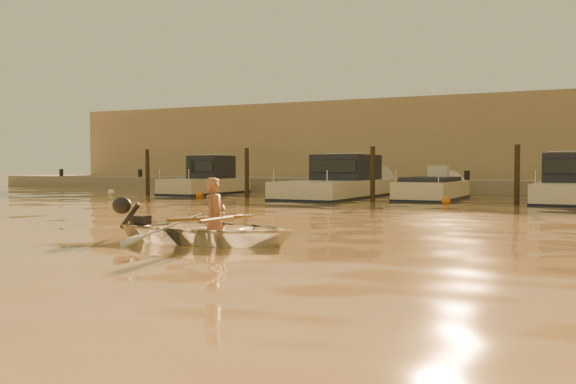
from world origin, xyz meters
The scene contains 20 objects.
ground_plane centered at (0.00, 0.00, 0.00)m, with size 160.00×160.00×0.00m, color #98653D.
dinghy centered at (1.37, 0.68, 0.20)m, with size 2.24×3.13×0.65m, color silver.
person centered at (1.47, 0.68, 0.40)m, with size 0.51×0.34×1.41m, color #9D634E.
outboard_motor centered at (-0.13, 0.66, 0.28)m, with size 0.90×0.40×0.70m, color black, non-canonical shape.
oar_port centered at (1.62, 0.68, 0.42)m, with size 0.06×0.06×2.10m, color brown.
oar_starboard centered at (1.42, 0.68, 0.42)m, with size 0.06×0.06×2.10m, color brown.
moored_boat_1 centered at (-8.96, 16.00, 0.62)m, with size 1.88×5.72×1.75m, color beige, non-canonical shape.
moored_boat_2 centered at (-2.38, 16.00, 0.62)m, with size 2.64×8.73×1.75m, color silver, non-canonical shape.
moored_boat_3 centered at (1.47, 16.00, 0.22)m, with size 1.91×5.56×0.95m, color beige, non-canonical shape.
moored_boat_4 centered at (6.25, 16.00, 0.62)m, with size 2.07×6.46×1.75m, color silver, non-canonical shape.
piling_0 centered at (-10.50, 13.80, 0.90)m, with size 0.18×0.18×2.20m, color #2D2319.
piling_1 centered at (-5.50, 13.80, 0.90)m, with size 0.18×0.18×2.20m, color #2D2319.
piling_2 centered at (-0.20, 13.80, 0.90)m, with size 0.18×0.18×2.20m, color #2D2319.
piling_3 centered at (4.80, 13.80, 0.90)m, with size 0.18×0.18×2.20m, color #2D2319.
fender_a centered at (-12.12, 13.31, 0.10)m, with size 0.30×0.30×0.30m, color white.
fender_b centered at (-7.34, 13.15, 0.10)m, with size 0.30×0.30×0.30m, color #CE6818.
fender_c centered at (-1.45, 12.27, 0.10)m, with size 0.30×0.30×0.30m, color white.
fender_d centered at (2.58, 13.32, 0.10)m, with size 0.30×0.30×0.30m, color orange.
quay centered at (0.00, 21.50, 0.15)m, with size 52.00×4.00×1.00m, color gray.
waterfront_building centered at (0.00, 27.00, 2.40)m, with size 46.00×7.00×4.80m, color #9E8466.
Camera 1 is at (7.42, -8.52, 1.33)m, focal length 40.00 mm.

